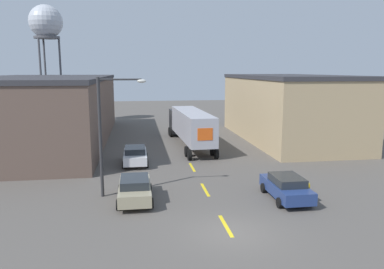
{
  "coord_description": "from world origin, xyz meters",
  "views": [
    {
      "loc": [
        -4.32,
        -16.67,
        7.83
      ],
      "look_at": [
        0.1,
        13.38,
        2.58
      ],
      "focal_mm": 35.0,
      "sensor_mm": 36.0,
      "label": 1
    }
  ],
  "objects_px": {
    "parked_car_left_far": "(135,155)",
    "water_tower": "(46,24)",
    "fire_hydrant": "(308,190)",
    "parked_car_left_near": "(135,189)",
    "parked_car_right_near": "(286,187)",
    "street_lamp": "(106,127)",
    "semi_truck": "(189,124)"
  },
  "relations": [
    {
      "from": "water_tower",
      "to": "street_lamp",
      "type": "distance_m",
      "value": 36.63
    },
    {
      "from": "parked_car_right_near",
      "to": "water_tower",
      "type": "xyz_separation_m",
      "value": [
        -21.3,
        35.84,
        13.44
      ]
    },
    {
      "from": "semi_truck",
      "to": "parked_car_right_near",
      "type": "xyz_separation_m",
      "value": [
        3.55,
        -17.31,
        -1.48
      ]
    },
    {
      "from": "parked_car_right_near",
      "to": "parked_car_left_far",
      "type": "bearing_deg",
      "value": 132.1
    },
    {
      "from": "parked_car_left_near",
      "to": "water_tower",
      "type": "height_order",
      "value": "water_tower"
    },
    {
      "from": "semi_truck",
      "to": "parked_car_left_far",
      "type": "height_order",
      "value": "semi_truck"
    },
    {
      "from": "semi_truck",
      "to": "water_tower",
      "type": "relative_size",
      "value": 0.89
    },
    {
      "from": "water_tower",
      "to": "parked_car_left_near",
      "type": "bearing_deg",
      "value": -70.79
    },
    {
      "from": "water_tower",
      "to": "fire_hydrant",
      "type": "bearing_deg",
      "value": -57.52
    },
    {
      "from": "water_tower",
      "to": "street_lamp",
      "type": "bearing_deg",
      "value": -72.67
    },
    {
      "from": "parked_car_left_far",
      "to": "fire_hydrant",
      "type": "height_order",
      "value": "parked_car_left_far"
    },
    {
      "from": "parked_car_left_near",
      "to": "water_tower",
      "type": "xyz_separation_m",
      "value": [
        -12.13,
        34.82,
        13.44
      ]
    },
    {
      "from": "semi_truck",
      "to": "street_lamp",
      "type": "distance_m",
      "value": 16.93
    },
    {
      "from": "semi_truck",
      "to": "parked_car_left_far",
      "type": "xyz_separation_m",
      "value": [
        -5.62,
        -7.16,
        -1.48
      ]
    },
    {
      "from": "water_tower",
      "to": "semi_truck",
      "type": "bearing_deg",
      "value": -46.23
    },
    {
      "from": "water_tower",
      "to": "street_lamp",
      "type": "xyz_separation_m",
      "value": [
        10.51,
        -33.68,
        -9.83
      ]
    },
    {
      "from": "parked_car_right_near",
      "to": "water_tower",
      "type": "bearing_deg",
      "value": 120.72
    },
    {
      "from": "parked_car_left_near",
      "to": "parked_car_right_near",
      "type": "xyz_separation_m",
      "value": [
        9.17,
        -1.02,
        0.0
      ]
    },
    {
      "from": "parked_car_left_far",
      "to": "fire_hydrant",
      "type": "relative_size",
      "value": 4.73
    },
    {
      "from": "semi_truck",
      "to": "parked_car_left_near",
      "type": "xyz_separation_m",
      "value": [
        -5.62,
        -16.29,
        -1.48
      ]
    },
    {
      "from": "semi_truck",
      "to": "water_tower",
      "type": "xyz_separation_m",
      "value": [
        -17.75,
        18.53,
        11.96
      ]
    },
    {
      "from": "parked_car_left_far",
      "to": "water_tower",
      "type": "distance_m",
      "value": 31.43
    },
    {
      "from": "semi_truck",
      "to": "parked_car_left_far",
      "type": "distance_m",
      "value": 9.22
    },
    {
      "from": "parked_car_left_near",
      "to": "parked_car_left_far",
      "type": "relative_size",
      "value": 1.0
    },
    {
      "from": "parked_car_left_near",
      "to": "fire_hydrant",
      "type": "height_order",
      "value": "parked_car_left_near"
    },
    {
      "from": "semi_truck",
      "to": "parked_car_left_far",
      "type": "bearing_deg",
      "value": -130.77
    },
    {
      "from": "parked_car_left_near",
      "to": "street_lamp",
      "type": "bearing_deg",
      "value": 144.91
    },
    {
      "from": "parked_car_left_near",
      "to": "parked_car_right_near",
      "type": "distance_m",
      "value": 9.22
    },
    {
      "from": "parked_car_left_far",
      "to": "street_lamp",
      "type": "xyz_separation_m",
      "value": [
        -1.62,
        -7.99,
        3.6
      ]
    },
    {
      "from": "parked_car_left_near",
      "to": "street_lamp",
      "type": "relative_size",
      "value": 0.6
    },
    {
      "from": "parked_car_left_near",
      "to": "fire_hydrant",
      "type": "distance_m",
      "value": 10.68
    },
    {
      "from": "parked_car_right_near",
      "to": "parked_car_left_far",
      "type": "height_order",
      "value": "same"
    }
  ]
}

